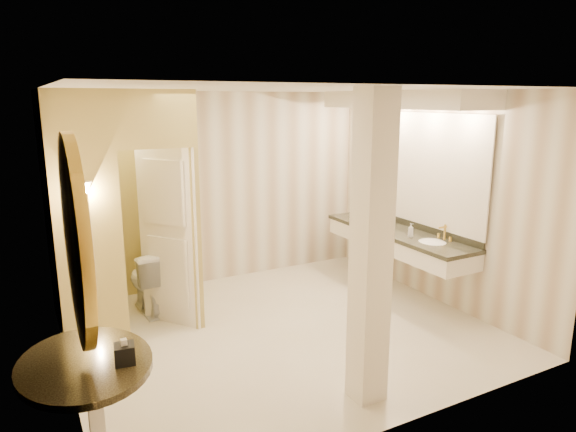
# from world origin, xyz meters

# --- Properties ---
(floor) EXTENTS (4.50, 4.50, 0.00)m
(floor) POSITION_xyz_m (0.00, 0.00, 0.00)
(floor) COLOR silver
(floor) RESTS_ON ground
(ceiling) EXTENTS (4.50, 4.50, 0.00)m
(ceiling) POSITION_xyz_m (0.00, 0.00, 2.70)
(ceiling) COLOR silver
(ceiling) RESTS_ON wall_back
(wall_back) EXTENTS (4.50, 0.02, 2.70)m
(wall_back) POSITION_xyz_m (0.00, 2.00, 1.35)
(wall_back) COLOR beige
(wall_back) RESTS_ON floor
(wall_front) EXTENTS (4.50, 0.02, 2.70)m
(wall_front) POSITION_xyz_m (0.00, -2.00, 1.35)
(wall_front) COLOR beige
(wall_front) RESTS_ON floor
(wall_left) EXTENTS (0.02, 4.00, 2.70)m
(wall_left) POSITION_xyz_m (-2.25, 0.00, 1.35)
(wall_left) COLOR beige
(wall_left) RESTS_ON floor
(wall_right) EXTENTS (0.02, 4.00, 2.70)m
(wall_right) POSITION_xyz_m (2.25, 0.00, 1.35)
(wall_right) COLOR beige
(wall_right) RESTS_ON floor
(toilet_closet) EXTENTS (1.50, 1.55, 2.70)m
(toilet_closet) POSITION_xyz_m (-1.13, 0.96, 1.39)
(toilet_closet) COLOR #D1C16D
(toilet_closet) RESTS_ON floor
(wall_sconce) EXTENTS (0.14, 0.14, 0.42)m
(wall_sconce) POSITION_xyz_m (-1.93, 0.43, 1.73)
(wall_sconce) COLOR gold
(wall_sconce) RESTS_ON toilet_closet
(vanity) EXTENTS (0.75, 2.61, 2.09)m
(vanity) POSITION_xyz_m (1.98, 0.36, 1.63)
(vanity) COLOR white
(vanity) RESTS_ON floor
(console_shelf) EXTENTS (1.10, 1.10, 2.00)m
(console_shelf) POSITION_xyz_m (-2.21, -1.40, 1.35)
(console_shelf) COLOR black
(console_shelf) RESTS_ON floor
(pillar) EXTENTS (0.27, 0.27, 2.70)m
(pillar) POSITION_xyz_m (0.05, -1.53, 1.35)
(pillar) COLOR white
(pillar) RESTS_ON floor
(tissue_box) EXTENTS (0.15, 0.15, 0.13)m
(tissue_box) POSITION_xyz_m (-1.99, -1.56, 0.94)
(tissue_box) COLOR black
(tissue_box) RESTS_ON console_shelf
(toilet) EXTENTS (0.50, 0.82, 0.81)m
(toilet) POSITION_xyz_m (-1.19, 1.28, 0.40)
(toilet) COLOR white
(toilet) RESTS_ON floor
(soap_bottle_a) EXTENTS (0.08, 0.09, 0.15)m
(soap_bottle_a) POSITION_xyz_m (1.87, 0.65, 0.95)
(soap_bottle_a) COLOR beige
(soap_bottle_a) RESTS_ON vanity
(soap_bottle_b) EXTENTS (0.10, 0.10, 0.11)m
(soap_bottle_b) POSITION_xyz_m (1.84, 0.72, 0.93)
(soap_bottle_b) COLOR silver
(soap_bottle_b) RESTS_ON vanity
(soap_bottle_c) EXTENTS (0.09, 0.09, 0.18)m
(soap_bottle_c) POSITION_xyz_m (1.86, 0.00, 0.97)
(soap_bottle_c) COLOR #C6B28C
(soap_bottle_c) RESTS_ON vanity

